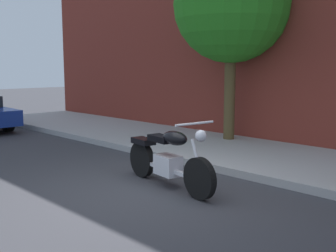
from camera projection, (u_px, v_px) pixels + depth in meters
The scene contains 4 objects.
ground_plane at pixel (144, 192), 6.31m from camera, with size 60.00×60.00×0.00m, color #38383D.
sidewalk at pixel (259, 156), 8.52m from camera, with size 20.22×2.97×0.14m, color #A7A7A7.
motorcycle at pixel (168, 159), 6.53m from camera, with size 2.16×0.74×1.12m.
street_tree at pixel (232, 5), 9.71m from camera, with size 2.77×2.77×4.77m.
Camera 1 is at (4.58, -4.03, 1.93)m, focal length 43.80 mm.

